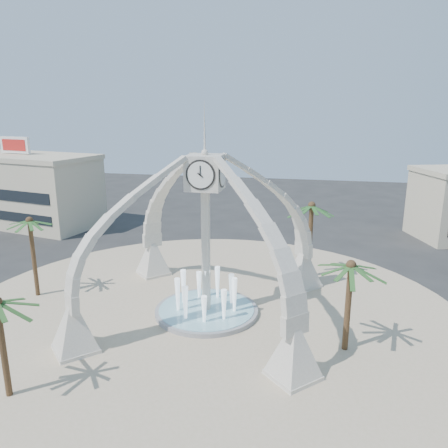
% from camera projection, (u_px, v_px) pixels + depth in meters
% --- Properties ---
extents(ground, '(140.00, 140.00, 0.00)m').
position_uv_depth(ground, '(207.00, 313.00, 34.02)').
color(ground, '#282828').
rests_on(ground, ground).
extents(plaza, '(40.00, 40.00, 0.06)m').
position_uv_depth(plaza, '(207.00, 313.00, 34.02)').
color(plaza, '#C6AD93').
rests_on(plaza, ground).
extents(clock_tower, '(17.94, 17.94, 16.30)m').
position_uv_depth(clock_tower, '(206.00, 234.00, 32.37)').
color(clock_tower, silver).
rests_on(clock_tower, ground).
extents(fountain, '(8.00, 8.00, 3.62)m').
position_uv_depth(fountain, '(207.00, 310.00, 33.95)').
color(fountain, '#949497').
rests_on(fountain, ground).
extents(building_nw, '(23.75, 13.73, 11.90)m').
position_uv_depth(building_nw, '(20.00, 189.00, 60.05)').
color(building_nw, '#C4B399').
rests_on(building_nw, ground).
extents(palm_east, '(4.72, 4.72, 6.72)m').
position_uv_depth(palm_east, '(351.00, 266.00, 27.43)').
color(palm_east, brown).
rests_on(palm_east, ground).
extents(palm_west, '(4.93, 4.93, 7.34)m').
position_uv_depth(palm_west, '(30.00, 222.00, 35.65)').
color(palm_west, brown).
rests_on(palm_west, ground).
extents(palm_north, '(4.42, 4.42, 7.78)m').
position_uv_depth(palm_north, '(312.00, 207.00, 39.67)').
color(palm_north, brown).
rests_on(palm_north, ground).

